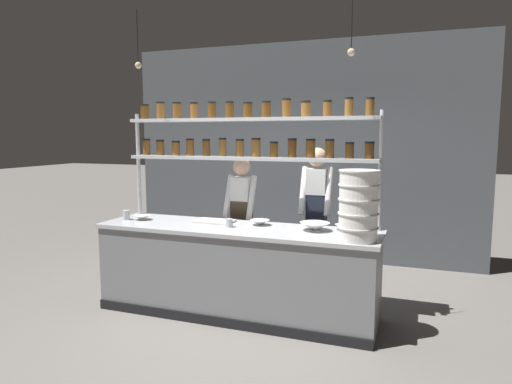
{
  "coord_description": "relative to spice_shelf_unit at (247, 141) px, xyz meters",
  "views": [
    {
      "loc": [
        1.76,
        -4.22,
        1.85
      ],
      "look_at": [
        0.14,
        0.2,
        1.26
      ],
      "focal_mm": 32.0,
      "sensor_mm": 36.0,
      "label": 1
    }
  ],
  "objects": [
    {
      "name": "prep_bowl_center_back",
      "position": [
        0.2,
        -0.16,
        -0.84
      ],
      "size": [
        0.21,
        0.21,
        0.06
      ],
      "color": "silver",
      "rests_on": "prep_counter"
    },
    {
      "name": "spice_shelf_unit",
      "position": [
        0.0,
        0.0,
        0.0
      ],
      "size": [
        2.8,
        0.28,
        2.22
      ],
      "color": "#B7BABF",
      "rests_on": "ground_plane"
    },
    {
      "name": "cutting_board",
      "position": [
        -0.3,
        -0.19,
        -0.85
      ],
      "size": [
        0.4,
        0.26,
        0.02
      ],
      "color": "silver",
      "rests_on": "prep_counter"
    },
    {
      "name": "prep_bowl_center_front",
      "position": [
        1.07,
        -0.1,
        -0.84
      ],
      "size": [
        0.2,
        0.2,
        0.05
      ],
      "color": "silver",
      "rests_on": "prep_counter"
    },
    {
      "name": "serving_cup_front",
      "position": [
        -0.05,
        -0.37,
        -0.82
      ],
      "size": [
        0.07,
        0.07,
        0.09
      ],
      "color": "#B2B7BC",
      "rests_on": "prep_counter"
    },
    {
      "name": "prep_bowl_near_right",
      "position": [
        0.8,
        -0.24,
        -0.83
      ],
      "size": [
        0.3,
        0.3,
        0.08
      ],
      "color": "silver",
      "rests_on": "prep_counter"
    },
    {
      "name": "chef_left",
      "position": [
        -0.18,
        0.29,
        -0.88
      ],
      "size": [
        0.36,
        0.28,
        1.59
      ],
      "rotation": [
        0.0,
        0.0,
        -0.02
      ],
      "color": "black",
      "rests_on": "ground_plane"
    },
    {
      "name": "ground_plane",
      "position": [
        0.01,
        -0.33,
        -1.79
      ],
      "size": [
        40.0,
        40.0,
        0.0
      ],
      "primitive_type": "plane",
      "color": "slate"
    },
    {
      "name": "chef_center",
      "position": [
        0.65,
        0.51,
        -0.8
      ],
      "size": [
        0.36,
        0.3,
        1.71
      ],
      "rotation": [
        0.0,
        0.0,
        0.02
      ],
      "color": "black",
      "rests_on": "ground_plane"
    },
    {
      "name": "container_stack",
      "position": [
        1.25,
        -0.52,
        -0.55
      ],
      "size": [
        0.36,
        0.36,
        0.63
      ],
      "color": "white",
      "rests_on": "prep_counter"
    },
    {
      "name": "prep_bowl_near_left",
      "position": [
        -1.12,
        -0.32,
        -0.84
      ],
      "size": [
        0.19,
        0.19,
        0.05
      ],
      "color": "silver",
      "rests_on": "prep_counter"
    },
    {
      "name": "serving_cup_by_board",
      "position": [
        -1.28,
        -0.39,
        -0.81
      ],
      "size": [
        0.08,
        0.08,
        0.11
      ],
      "color": "#B2B7BC",
      "rests_on": "prep_counter"
    },
    {
      "name": "pendant_light_row",
      "position": [
        0.01,
        -0.33,
        0.82
      ],
      "size": [
        2.3,
        0.07,
        0.6
      ],
      "color": "black"
    },
    {
      "name": "prep_counter",
      "position": [
        0.01,
        -0.33,
        -1.33
      ],
      "size": [
        2.91,
        0.76,
        0.92
      ],
      "color": "gray",
      "rests_on": "ground_plane"
    },
    {
      "name": "back_wall",
      "position": [
        0.01,
        2.11,
        -0.19
      ],
      "size": [
        5.31,
        0.12,
        3.2
      ],
      "primitive_type": "cube",
      "color": "#4C5156",
      "rests_on": "ground_plane"
    }
  ]
}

